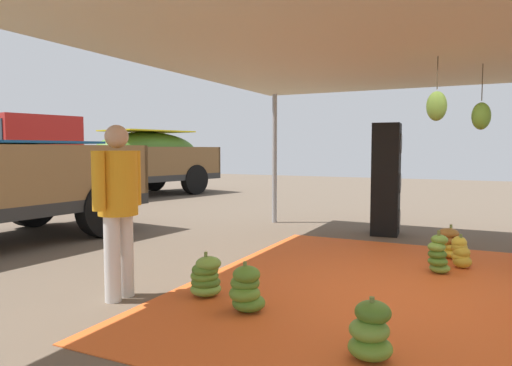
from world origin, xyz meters
The scene contains 12 objects.
ground_plane centered at (0.00, 3.00, 0.00)m, with size 40.00×40.00×0.00m, color brown.
tarp_orange centered at (0.00, 0.00, 0.01)m, with size 5.23×4.78×0.01m, color #E05B23.
tent_canopy centered at (0.02, -0.09, 2.63)m, with size 8.00×7.00×2.71m.
banana_bunch_0 centered at (0.95, -0.14, 0.23)m, with size 0.36×0.35×0.53m.
banana_bunch_2 centered at (1.38, -0.38, 0.20)m, with size 0.31×0.31×0.44m.
banana_bunch_3 centered at (-1.78, 0.10, 0.21)m, with size 0.46×0.46×0.46m.
banana_bunch_7 centered at (-1.05, 1.96, 0.21)m, with size 0.41×0.43×0.46m.
banana_bunch_8 centered at (-1.29, 1.36, 0.21)m, with size 0.40×0.39×0.48m.
banana_bunch_9 centered at (1.90, -0.23, 0.21)m, with size 0.44×0.46×0.47m.
cargo_truck_far centered at (5.95, 9.84, 1.29)m, with size 7.56×4.05×2.40m.
worker_0 centered at (-1.49, 2.72, 1.04)m, with size 0.65×0.40×1.78m.
speaker_stack centered at (3.39, 0.95, 0.99)m, with size 0.61×0.52×1.99m.
Camera 1 is at (-5.13, -0.60, 1.54)m, focal length 32.95 mm.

